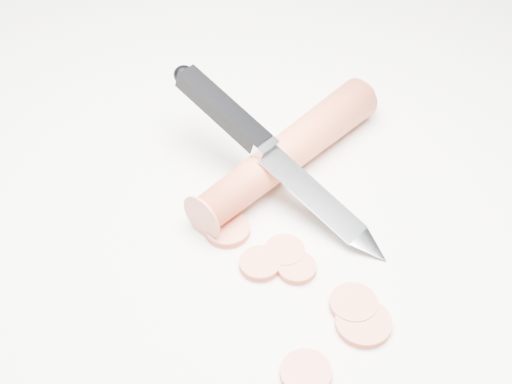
# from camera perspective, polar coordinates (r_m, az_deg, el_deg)

# --- Properties ---
(ground) EXTENTS (2.40, 2.40, 0.00)m
(ground) POSITION_cam_1_polar(r_m,az_deg,el_deg) (0.57, 2.28, -2.32)
(ground) COLOR silver
(ground) RESTS_ON ground
(carrot) EXTENTS (0.14, 0.19, 0.03)m
(carrot) POSITION_cam_1_polar(r_m,az_deg,el_deg) (0.60, 2.58, 3.23)
(carrot) COLOR #D85631
(carrot) RESTS_ON ground
(carrot_slice_0) EXTENTS (0.03, 0.03, 0.01)m
(carrot_slice_0) POSITION_cam_1_polar(r_m,az_deg,el_deg) (0.54, 2.29, -4.81)
(carrot_slice_0) COLOR #CE694A
(carrot_slice_0) RESTS_ON ground
(carrot_slice_1) EXTENTS (0.04, 0.04, 0.01)m
(carrot_slice_1) POSITION_cam_1_polar(r_m,az_deg,el_deg) (0.55, -2.31, -3.02)
(carrot_slice_1) COLOR #CE694A
(carrot_slice_1) RESTS_ON ground
(carrot_slice_2) EXTENTS (0.03, 0.03, 0.01)m
(carrot_slice_2) POSITION_cam_1_polar(r_m,az_deg,el_deg) (0.51, 7.80, -8.87)
(carrot_slice_2) COLOR #CE694A
(carrot_slice_2) RESTS_ON ground
(carrot_slice_3) EXTENTS (0.03, 0.03, 0.01)m
(carrot_slice_3) POSITION_cam_1_polar(r_m,az_deg,el_deg) (0.53, 3.27, -6.08)
(carrot_slice_3) COLOR #CE694A
(carrot_slice_3) RESTS_ON ground
(carrot_slice_4) EXTENTS (0.04, 0.04, 0.01)m
(carrot_slice_4) POSITION_cam_1_polar(r_m,az_deg,el_deg) (0.51, 8.58, -10.33)
(carrot_slice_4) COLOR #CE694A
(carrot_slice_4) RESTS_ON ground
(carrot_slice_5) EXTENTS (0.03, 0.03, 0.01)m
(carrot_slice_5) POSITION_cam_1_polar(r_m,az_deg,el_deg) (0.53, 0.33, -5.77)
(carrot_slice_5) COLOR #CE694A
(carrot_slice_5) RESTS_ON ground
(carrot_slice_6) EXTENTS (0.03, 0.03, 0.01)m
(carrot_slice_6) POSITION_cam_1_polar(r_m,az_deg,el_deg) (0.48, 4.01, -14.22)
(carrot_slice_6) COLOR #CE694A
(carrot_slice_6) RESTS_ON ground
(kitchen_knife) EXTENTS (0.20, 0.15, 0.08)m
(kitchen_knife) POSITION_cam_1_polar(r_m,az_deg,el_deg) (0.56, 1.71, 2.90)
(kitchen_knife) COLOR silver
(kitchen_knife) RESTS_ON ground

